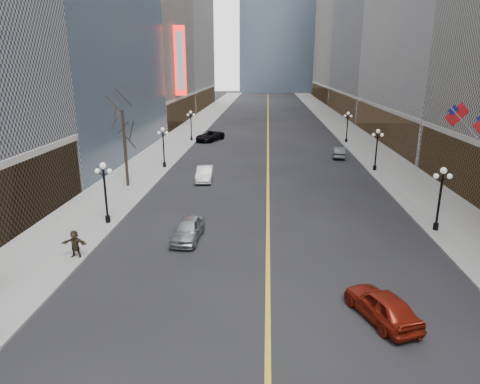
# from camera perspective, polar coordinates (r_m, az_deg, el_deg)

# --- Properties ---
(sidewalk_east) EXTENTS (6.00, 230.00, 0.15)m
(sidewalk_east) POSITION_cam_1_polar(r_m,az_deg,el_deg) (71.28, 15.16, 6.93)
(sidewalk_east) COLOR gray
(sidewalk_east) RESTS_ON ground
(sidewalk_west) EXTENTS (6.00, 230.00, 0.15)m
(sidewalk_west) POSITION_cam_1_polar(r_m,az_deg,el_deg) (71.20, -7.68, 7.34)
(sidewalk_west) COLOR gray
(sidewalk_west) RESTS_ON ground
(lane_line) EXTENTS (0.25, 200.00, 0.02)m
(lane_line) POSITION_cam_1_polar(r_m,az_deg,el_deg) (79.75, 3.76, 8.39)
(lane_line) COLOR gold
(lane_line) RESTS_ON ground
(bldg_east_c) EXTENTS (26.60, 40.60, 48.80)m
(bldg_east_c) POSITION_cam_1_polar(r_m,az_deg,el_deg) (109.93, 21.10, 22.27)
(bldg_east_c) COLOR gray
(bldg_east_c) RESTS_ON ground
(streetlamp_east_1) EXTENTS (1.26, 0.44, 4.52)m
(streetlamp_east_1) POSITION_cam_1_polar(r_m,az_deg,el_deg) (32.44, 25.18, -0.04)
(streetlamp_east_1) COLOR black
(streetlamp_east_1) RESTS_ON sidewalk_east
(streetlamp_east_2) EXTENTS (1.26, 0.44, 4.52)m
(streetlamp_east_2) POSITION_cam_1_polar(r_m,az_deg,el_deg) (49.18, 17.77, 5.94)
(streetlamp_east_2) COLOR black
(streetlamp_east_2) RESTS_ON sidewalk_east
(streetlamp_east_3) EXTENTS (1.26, 0.44, 4.52)m
(streetlamp_east_3) POSITION_cam_1_polar(r_m,az_deg,el_deg) (66.58, 14.13, 8.82)
(streetlamp_east_3) COLOR black
(streetlamp_east_3) RESTS_ON sidewalk_east
(streetlamp_west_1) EXTENTS (1.26, 0.44, 4.52)m
(streetlamp_west_1) POSITION_cam_1_polar(r_m,az_deg,el_deg) (32.29, -17.58, 0.71)
(streetlamp_west_1) COLOR black
(streetlamp_west_1) RESTS_ON sidewalk_west
(streetlamp_west_2) EXTENTS (1.26, 0.44, 4.52)m
(streetlamp_west_2) POSITION_cam_1_polar(r_m,az_deg,el_deg) (49.08, -10.18, 6.45)
(streetlamp_west_2) COLOR black
(streetlamp_west_2) RESTS_ON sidewalk_west
(streetlamp_west_3) EXTENTS (1.26, 0.44, 4.52)m
(streetlamp_west_3) POSITION_cam_1_polar(r_m,az_deg,el_deg) (66.50, -6.55, 9.20)
(streetlamp_west_3) COLOR black
(streetlamp_west_3) RESTS_ON sidewalk_west
(flag_5) EXTENTS (2.87, 0.12, 2.87)m
(flag_5) POSITION_cam_1_polar(r_m,az_deg,el_deg) (39.36, 27.16, 8.93)
(flag_5) COLOR #B2B2B7
(flag_5) RESTS_ON ground
(theatre_marquee) EXTENTS (2.00, 0.55, 12.00)m
(theatre_marquee) POSITION_cam_1_polar(r_m,az_deg,el_deg) (80.49, -7.97, 16.91)
(theatre_marquee) COLOR red
(theatre_marquee) RESTS_ON ground
(tree_west_far) EXTENTS (3.60, 3.60, 7.92)m
(tree_west_far) POSITION_cam_1_polar(r_m,az_deg,el_deg) (41.46, -15.32, 8.98)
(tree_west_far) COLOR #2D231C
(tree_west_far) RESTS_ON sidewalk_west
(car_nb_near) EXTENTS (1.95, 4.40, 1.47)m
(car_nb_near) POSITION_cam_1_polar(r_m,az_deg,el_deg) (28.94, -6.97, -4.97)
(car_nb_near) COLOR gray
(car_nb_near) RESTS_ON ground
(car_nb_mid) EXTENTS (1.77, 4.50, 1.46)m
(car_nb_mid) POSITION_cam_1_polar(r_m,az_deg,el_deg) (43.52, -4.72, 2.45)
(car_nb_mid) COLOR silver
(car_nb_mid) RESTS_ON ground
(car_nb_far) EXTENTS (4.54, 6.16, 1.56)m
(car_nb_far) POSITION_cam_1_polar(r_m,az_deg,el_deg) (66.86, -4.03, 7.47)
(car_nb_far) COLOR black
(car_nb_far) RESTS_ON ground
(car_sb_mid) EXTENTS (3.21, 4.60, 1.45)m
(car_sb_mid) POSITION_cam_1_polar(r_m,az_deg,el_deg) (21.28, 18.43, -14.15)
(car_sb_mid) COLOR maroon
(car_sb_mid) RESTS_ON ground
(car_sb_far) EXTENTS (1.98, 4.31, 1.37)m
(car_sb_far) POSITION_cam_1_polar(r_m,az_deg,el_deg) (55.82, 13.08, 5.17)
(car_sb_far) COLOR #424849
(car_sb_far) RESTS_ON ground
(ped_west_far) EXTENTS (1.59, 0.52, 1.70)m
(ped_west_far) POSITION_cam_1_polar(r_m,az_deg,el_deg) (27.68, -21.15, -6.45)
(ped_west_far) COLOR #2B2418
(ped_west_far) RESTS_ON sidewalk_west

